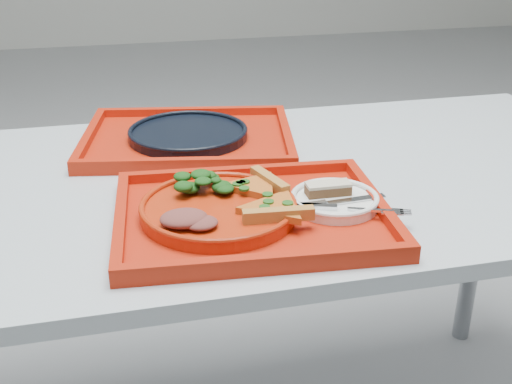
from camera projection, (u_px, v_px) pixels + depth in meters
table at (262, 209)px, 1.29m from camera, size 1.60×0.80×0.75m
tray_main at (252, 218)px, 1.07m from camera, size 0.48×0.39×0.01m
tray_far at (188, 141)px, 1.41m from camera, size 0.51×0.43×0.01m
dinner_plate at (219, 211)px, 1.06m from camera, size 0.26×0.26×0.02m
side_plate at (334, 202)px, 1.10m from camera, size 0.15×0.15×0.01m
navy_plate at (188, 135)px, 1.41m from camera, size 0.26×0.26×0.02m
pizza_slice_a at (275, 206)px, 1.04m from camera, size 0.12×0.14×0.02m
pizza_slice_b at (255, 184)px, 1.12m from camera, size 0.15×0.14×0.02m
salad_heap at (202, 180)px, 1.11m from camera, size 0.08×0.07×0.04m
meat_portion at (184, 218)px, 0.99m from camera, size 0.08×0.06×0.02m
dessert_bar at (328, 189)px, 1.11m from camera, size 0.08×0.03×0.02m
knife at (335, 202)px, 1.08m from camera, size 0.19×0.03×0.01m
fork at (346, 208)px, 1.05m from camera, size 0.18×0.09×0.01m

